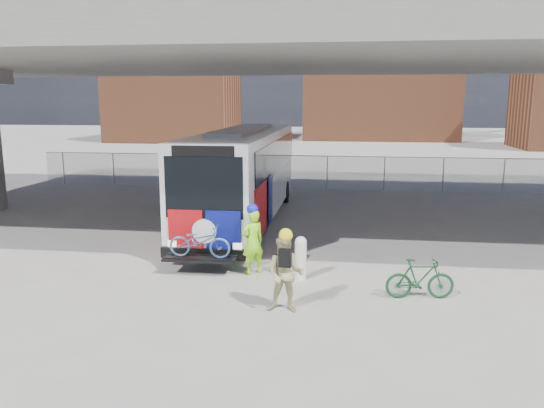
% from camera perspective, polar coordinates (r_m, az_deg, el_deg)
% --- Properties ---
extents(ground, '(160.00, 160.00, 0.00)m').
position_cam_1_polar(ground, '(16.98, 1.16, -5.08)').
color(ground, '#9E9991').
rests_on(ground, ground).
extents(bus, '(2.67, 12.90, 3.69)m').
position_cam_1_polar(bus, '(20.74, -3.05, 3.82)').
color(bus, silver).
rests_on(bus, ground).
extents(overpass, '(40.00, 16.00, 7.95)m').
position_cam_1_polar(overpass, '(20.37, 2.58, 16.19)').
color(overpass, '#605E59').
rests_on(overpass, ground).
extents(chainlink_fence, '(30.00, 0.06, 30.00)m').
position_cam_1_polar(chainlink_fence, '(28.46, 3.95, 4.40)').
color(chainlink_fence, gray).
rests_on(chainlink_fence, ground).
extents(brick_buildings, '(54.00, 22.00, 12.00)m').
position_cam_1_polar(brick_buildings, '(64.44, 7.32, 11.63)').
color(brick_buildings, brown).
rests_on(brick_buildings, ground).
extents(smokestack, '(2.20, 2.20, 25.00)m').
position_cam_1_polar(smokestack, '(72.65, 18.09, 16.72)').
color(smokestack, brown).
rests_on(smokestack, ground).
extents(bollard, '(0.31, 0.31, 1.19)m').
position_cam_1_polar(bollard, '(14.23, 3.09, -5.65)').
color(bollard, beige).
rests_on(bollard, ground).
extents(cyclist_hivis, '(0.79, 0.76, 1.99)m').
position_cam_1_polar(cyclist_hivis, '(14.59, -2.09, -3.90)').
color(cyclist_hivis, '#97FB1A').
rests_on(cyclist_hivis, ground).
extents(cyclist_tan, '(0.89, 0.70, 1.95)m').
position_cam_1_polar(cyclist_tan, '(12.01, 1.47, -7.42)').
color(cyclist_tan, tan).
rests_on(cyclist_tan, ground).
extents(bike_parked, '(1.71, 0.68, 1.00)m').
position_cam_1_polar(bike_parked, '(13.39, 15.63, -7.77)').
color(bike_parked, '#154221').
rests_on(bike_parked, ground).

